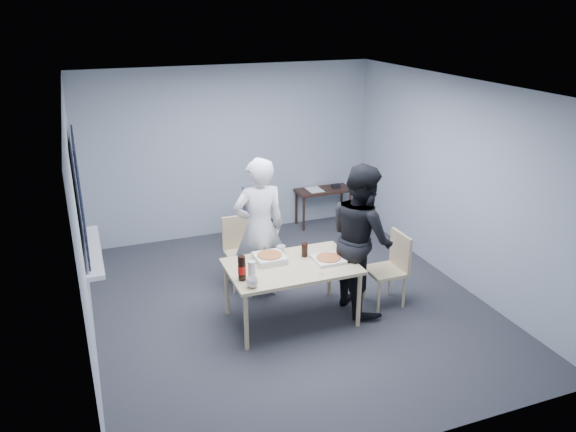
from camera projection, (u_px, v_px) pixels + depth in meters
name	position (u px, v px, depth m)	size (l,w,h in m)	color
room	(82.00, 204.00, 5.93)	(5.00, 5.00, 5.00)	#303136
dining_table	(292.00, 270.00, 6.27)	(1.43, 0.91, 0.70)	#CEAA86
chair_far	(241.00, 246.00, 7.19)	(0.42, 0.42, 0.89)	#CEAA86
chair_right	(392.00, 264.00, 6.70)	(0.42, 0.42, 0.89)	#CEAA86
person_white	(259.00, 229.00, 6.75)	(0.65, 0.42, 1.77)	silver
person_black	(361.00, 238.00, 6.48)	(0.86, 0.47, 1.77)	black
side_table	(323.00, 194.00, 9.12)	(0.90, 0.40, 0.60)	#361E18
stool	(255.00, 223.00, 8.11)	(0.40, 0.40, 0.55)	black
backpack	(255.00, 202.00, 7.98)	(0.32, 0.23, 0.45)	slate
pizza_box_a	(270.00, 258.00, 6.33)	(0.33, 0.33, 0.08)	white
pizza_box_b	(328.00, 259.00, 6.34)	(0.32, 0.32, 0.05)	white
mug_a	(252.00, 283.00, 5.75)	(0.12, 0.12, 0.10)	silver
mug_b	(281.00, 249.00, 6.53)	(0.10, 0.10, 0.09)	silver
cola_glass	(305.00, 250.00, 6.43)	(0.07, 0.07, 0.16)	black
soda_bottle	(242.00, 269.00, 5.87)	(0.09, 0.09, 0.27)	black
plastic_cups	(252.00, 270.00, 5.92)	(0.08, 0.08, 0.20)	silver
rubber_band	(321.00, 274.00, 6.03)	(0.06, 0.06, 0.00)	red
papers	(315.00, 190.00, 9.06)	(0.23, 0.31, 0.01)	white
black_box	(336.00, 186.00, 9.16)	(0.13, 0.09, 0.06)	black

